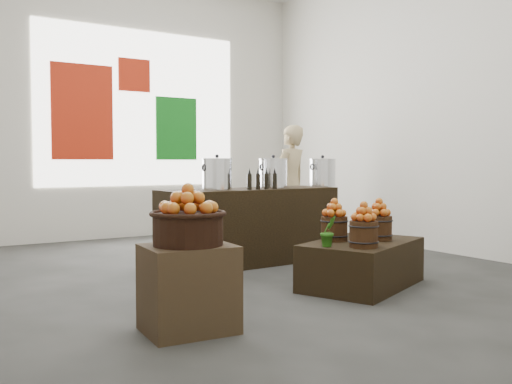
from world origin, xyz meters
TOP-DOWN VIEW (x-y plane):
  - ground at (0.00, 0.00)m, footprint 7.00×7.00m
  - back_wall at (0.00, 3.50)m, footprint 6.00×0.04m
  - back_opening at (0.30, 3.48)m, footprint 3.20×0.02m
  - deco_red_left at (-0.60, 3.47)m, footprint 0.90×0.04m
  - deco_green_right at (0.90, 3.47)m, footprint 0.70×0.04m
  - deco_red_upper at (0.20, 3.47)m, footprint 0.50×0.04m
  - crate at (-1.27, -1.48)m, footprint 0.63×0.53m
  - wicker_basket at (-1.27, -1.48)m, footprint 0.48×0.48m
  - apples_in_basket at (-1.27, -1.48)m, footprint 0.37×0.37m
  - display_table at (0.72, -1.06)m, footprint 1.43×1.18m
  - apple_bucket_front_left at (0.47, -1.36)m, footprint 0.25×0.25m
  - apples_in_bucket_front_left at (0.47, -1.36)m, footprint 0.19×0.19m
  - apple_bucket_front_right at (0.91, -1.09)m, footprint 0.25×0.25m
  - apples_in_bucket_front_right at (0.91, -1.09)m, footprint 0.19×0.19m
  - apple_bucket_rear at (0.52, -0.90)m, footprint 0.25×0.25m
  - apples_in_bucket_rear at (0.52, -0.90)m, footprint 0.19×0.19m
  - herb_garnish_right at (0.96, -0.81)m, footprint 0.30×0.27m
  - herb_garnish_left at (0.23, -1.16)m, footprint 0.15×0.13m
  - counter at (0.47, 0.53)m, footprint 2.13×0.75m
  - stock_pot_left at (0.04, 0.52)m, footprint 0.33×0.33m
  - stock_pot_center at (0.81, 0.55)m, footprint 0.33×0.33m
  - stock_pot_right at (1.57, 0.58)m, footprint 0.33×0.33m
  - oil_cruets at (0.48, 0.32)m, footprint 0.31×0.07m
  - shopper at (1.90, 1.73)m, footprint 0.71×0.56m

SIDE VIEW (x-z plane):
  - ground at x=0.00m, z-range 0.00..0.00m
  - display_table at x=0.72m, z-range 0.00..0.43m
  - crate at x=-1.27m, z-range 0.00..0.60m
  - counter at x=0.47m, z-range 0.00..0.86m
  - apple_bucket_front_left at x=0.47m, z-range 0.43..0.66m
  - apple_bucket_front_right at x=0.91m, z-range 0.43..0.66m
  - apple_bucket_rear at x=0.52m, z-range 0.43..0.66m
  - herb_garnish_left at x=0.23m, z-range 0.43..0.70m
  - herb_garnish_right at x=0.96m, z-range 0.43..0.72m
  - wicker_basket at x=-1.27m, z-range 0.60..0.82m
  - apples_in_bucket_front_left at x=0.47m, z-range 0.66..0.82m
  - apples_in_bucket_front_right at x=0.91m, z-range 0.66..0.82m
  - apples_in_bucket_rear at x=0.52m, z-range 0.66..0.82m
  - shopper at x=1.90m, z-range 0.00..1.70m
  - apples_in_basket at x=-1.27m, z-range 0.82..1.02m
  - oil_cruets at x=0.48m, z-range 0.86..1.10m
  - stock_pot_left at x=0.04m, z-range 0.86..1.19m
  - stock_pot_center at x=0.81m, z-range 0.86..1.19m
  - stock_pot_right at x=1.57m, z-range 0.86..1.19m
  - deco_green_right at x=0.90m, z-range 1.20..2.20m
  - deco_red_left at x=-0.60m, z-range 1.20..2.60m
  - back_wall at x=0.00m, z-range 0.00..4.00m
  - back_opening at x=0.30m, z-range 0.80..3.20m
  - deco_red_upper at x=0.20m, z-range 2.25..2.75m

